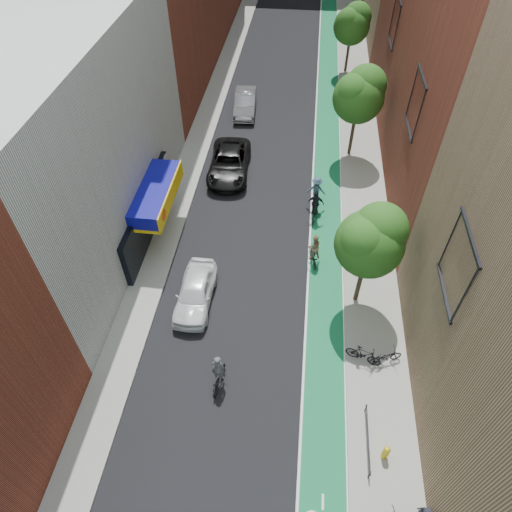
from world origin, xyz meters
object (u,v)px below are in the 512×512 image
(parked_car_white, at_px, (195,292))
(cyclist_lead, at_px, (219,375))
(parked_car_black, at_px, (229,163))
(cyclist_lane_near, at_px, (314,251))
(parked_car_silver, at_px, (245,103))
(cyclist_lane_far, at_px, (316,194))
(fire_hydrant, at_px, (386,452))
(cyclist_lane_mid, at_px, (315,209))

(parked_car_white, xyz_separation_m, cyclist_lead, (2.07, -4.67, -0.05))
(parked_car_white, relative_size, parked_car_black, 0.77)
(parked_car_black, distance_m, cyclist_lane_near, 10.21)
(parked_car_silver, distance_m, cyclist_lane_far, 13.25)
(parked_car_white, bearing_deg, parked_car_silver, 89.91)
(parked_car_white, distance_m, parked_car_black, 11.79)
(parked_car_silver, bearing_deg, fire_hydrant, -75.46)
(parked_car_white, relative_size, cyclist_lane_far, 2.02)
(cyclist_lane_near, xyz_separation_m, cyclist_lane_far, (-0.00, 5.11, 0.16))
(parked_car_white, distance_m, parked_car_silver, 20.50)
(cyclist_lead, relative_size, fire_hydrant, 2.58)
(cyclist_lane_near, distance_m, fire_hydrant, 11.44)
(parked_car_black, bearing_deg, parked_car_white, -92.64)
(parked_car_silver, relative_size, cyclist_lane_mid, 2.32)
(parked_car_white, bearing_deg, cyclist_lane_mid, 50.36)
(parked_car_white, xyz_separation_m, parked_car_silver, (0.00, 20.50, 0.04))
(cyclist_lane_near, bearing_deg, cyclist_lane_far, -104.27)
(cyclist_lane_mid, bearing_deg, fire_hydrant, 109.36)
(parked_car_silver, relative_size, cyclist_lane_near, 2.46)
(parked_car_black, relative_size, cyclist_lead, 2.76)
(parked_car_black, xyz_separation_m, cyclist_lane_far, (6.20, -3.01, 0.18))
(cyclist_lane_far, height_order, fire_hydrant, cyclist_lane_far)
(cyclist_lane_far, bearing_deg, fire_hydrant, 107.05)
(cyclist_lead, bearing_deg, fire_hydrant, 167.71)
(parked_car_black, bearing_deg, cyclist_lane_near, -55.26)
(parked_car_white, height_order, cyclist_lane_mid, cyclist_lane_mid)
(parked_car_white, xyz_separation_m, parked_car_black, (0.00, 11.79, 0.05))
(parked_car_white, relative_size, cyclist_lane_near, 2.26)
(cyclist_lane_far, bearing_deg, cyclist_lane_mid, 95.46)
(cyclist_lead, bearing_deg, cyclist_lane_far, -100.02)
(parked_car_silver, distance_m, fire_hydrant, 29.35)
(cyclist_lane_far, bearing_deg, parked_car_silver, -56.65)
(parked_car_black, distance_m, parked_car_silver, 8.71)
(fire_hydrant, bearing_deg, cyclist_lane_far, 101.59)
(parked_car_silver, height_order, cyclist_lead, cyclist_lead)
(cyclist_lane_mid, bearing_deg, cyclist_lane_near, 96.80)
(parked_car_black, height_order, cyclist_lane_mid, cyclist_lane_mid)
(cyclist_lead, bearing_deg, parked_car_silver, -78.26)
(parked_car_black, xyz_separation_m, cyclist_lane_near, (6.20, -8.11, 0.02))
(cyclist_lane_near, xyz_separation_m, cyclist_lane_mid, (0.00, 3.83, -0.02))
(cyclist_lane_near, distance_m, cyclist_lane_far, 5.11)
(cyclist_lane_mid, bearing_deg, cyclist_lead, 78.07)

